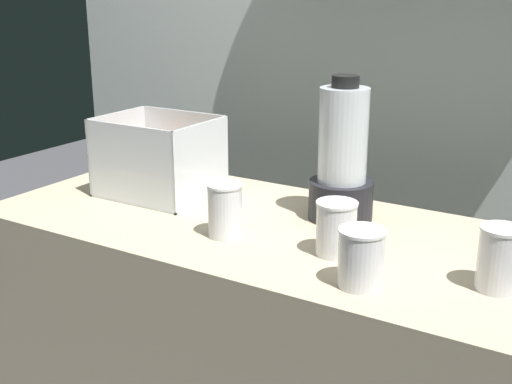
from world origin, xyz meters
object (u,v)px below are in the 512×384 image
object	(u,v)px
juice_cup_orange_far_left	(225,212)
juice_cup_pomegranate_middle	(361,260)
carrot_display_bin	(159,170)
juice_cup_mango_left	(336,232)
juice_cup_carrot_right	(499,261)
blender_pitcher	(342,163)

from	to	relation	value
juice_cup_orange_far_left	juice_cup_pomegranate_middle	bearing A→B (deg)	-12.73
carrot_display_bin	juice_cup_mango_left	world-z (taller)	carrot_display_bin
juice_cup_carrot_right	carrot_display_bin	bearing A→B (deg)	171.67
juice_cup_orange_far_left	juice_cup_pomegranate_middle	world-z (taller)	juice_cup_orange_far_left
blender_pitcher	juice_cup_pomegranate_middle	size ratio (longest dim) A/B	3.06
carrot_display_bin	juice_cup_carrot_right	size ratio (longest dim) A/B	2.36
carrot_display_bin	blender_pitcher	distance (m)	0.54
carrot_display_bin	juice_cup_orange_far_left	distance (m)	0.39
juice_cup_orange_far_left	juice_cup_mango_left	bearing A→B (deg)	7.27
blender_pitcher	juice_cup_mango_left	size ratio (longest dim) A/B	2.99
juice_cup_mango_left	juice_cup_carrot_right	distance (m)	0.35
juice_cup_carrot_right	juice_cup_orange_far_left	bearing A→B (deg)	-176.38
juice_cup_mango_left	carrot_display_bin	bearing A→B (deg)	166.78
blender_pitcher	juice_cup_orange_far_left	xyz separation A→B (m)	(-0.18, -0.26, -0.09)
juice_cup_orange_far_left	juice_cup_pomegranate_middle	xyz separation A→B (m)	(0.38, -0.09, -0.00)
carrot_display_bin	juice_cup_pomegranate_middle	size ratio (longest dim) A/B	2.56
carrot_display_bin	blender_pitcher	world-z (taller)	blender_pitcher
blender_pitcher	juice_cup_pomegranate_middle	world-z (taller)	blender_pitcher
blender_pitcher	juice_cup_carrot_right	world-z (taller)	blender_pitcher
juice_cup_orange_far_left	juice_cup_carrot_right	size ratio (longest dim) A/B	1.00
juice_cup_orange_far_left	juice_cup_carrot_right	distance (m)	0.62
blender_pitcher	juice_cup_pomegranate_middle	xyz separation A→B (m)	(0.20, -0.34, -0.09)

